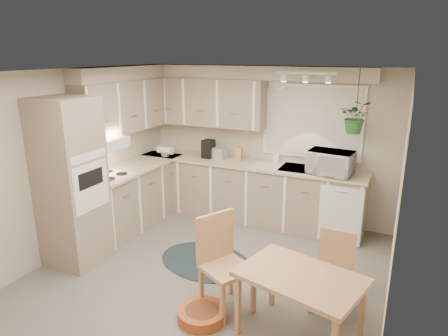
{
  "coord_description": "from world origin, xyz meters",
  "views": [
    {
      "loc": [
        1.98,
        -3.8,
        2.6
      ],
      "look_at": [
        -0.03,
        0.55,
        1.2
      ],
      "focal_mm": 32.0,
      "sensor_mm": 36.0,
      "label": 1
    }
  ],
  "objects": [
    {
      "name": "window_frame",
      "position": [
        0.7,
        2.08,
        1.6
      ],
      "size": [
        1.5,
        0.02,
        1.1
      ],
      "primitive_type": "cube",
      "color": "white",
      "rests_on": "wall_back"
    },
    {
      "name": "counter_back",
      "position": [
        -0.2,
        1.79,
        0.92
      ],
      "size": [
        3.64,
        0.64,
        0.04
      ],
      "primitive_type": "cube",
      "color": "tan",
      "rests_on": "base_cab_back"
    },
    {
      "name": "ceiling",
      "position": [
        0.0,
        0.0,
        2.4
      ],
      "size": [
        4.2,
        4.2,
        0.0
      ],
      "primitive_type": "plane",
      "color": "silver",
      "rests_on": "wall_back"
    },
    {
      "name": "braided_rug",
      "position": [
        -0.16,
        0.27,
        0.01
      ],
      "size": [
        1.41,
        1.15,
        0.01
      ],
      "primitive_type": "ellipsoid",
      "rotation": [
        0.0,
        0.0,
        -0.18
      ],
      "color": "black",
      "rests_on": "floor"
    },
    {
      "name": "wall_right",
      "position": [
        2.0,
        0.0,
        1.2
      ],
      "size": [
        0.04,
        4.2,
        2.4
      ],
      "primitive_type": "cube",
      "color": "#B7AC98",
      "rests_on": "floor"
    },
    {
      "name": "upper_cab_back",
      "position": [
        -1.0,
        1.93,
        1.83
      ],
      "size": [
        2.0,
        0.35,
        0.75
      ],
      "primitive_type": "cube",
      "color": "gray",
      "rests_on": "wall_back"
    },
    {
      "name": "upper_cab_left",
      "position": [
        -1.82,
        1.0,
        1.83
      ],
      "size": [
        0.35,
        2.0,
        0.75
      ],
      "primitive_type": "cube",
      "color": "gray",
      "rests_on": "wall_left"
    },
    {
      "name": "wall_back",
      "position": [
        0.0,
        2.1,
        1.2
      ],
      "size": [
        4.0,
        0.04,
        2.4
      ],
      "primitive_type": "cube",
      "color": "#B7AC98",
      "rests_on": "floor"
    },
    {
      "name": "wall_left",
      "position": [
        -2.0,
        0.0,
        1.2
      ],
      "size": [
        0.04,
        4.2,
        2.4
      ],
      "primitive_type": "cube",
      "color": "#B7AC98",
      "rests_on": "floor"
    },
    {
      "name": "track_light_bar",
      "position": [
        0.7,
        1.55,
        2.33
      ],
      "size": [
        0.8,
        0.04,
        0.04
      ],
      "primitive_type": "cube",
      "color": "silver",
      "rests_on": "ceiling"
    },
    {
      "name": "cooktop",
      "position": [
        -1.68,
        0.3,
        0.94
      ],
      "size": [
        0.52,
        0.58,
        0.02
      ],
      "primitive_type": "cube",
      "color": "silver",
      "rests_on": "counter_left"
    },
    {
      "name": "wall_front",
      "position": [
        0.0,
        -2.1,
        1.2
      ],
      "size": [
        4.0,
        0.04,
        2.4
      ],
      "primitive_type": "cube",
      "color": "#B7AC98",
      "rests_on": "floor"
    },
    {
      "name": "knife_block",
      "position": [
        -0.37,
        1.85,
        1.04
      ],
      "size": [
        0.1,
        0.1,
        0.21
      ],
      "primitive_type": "cube",
      "rotation": [
        0.0,
        0.0,
        0.09
      ],
      "color": "tan",
      "rests_on": "counter_back"
    },
    {
      "name": "chair_left",
      "position": [
        0.5,
        -0.51,
        0.5
      ],
      "size": [
        0.64,
        0.64,
        1.01
      ],
      "primitive_type": "cube",
      "rotation": [
        0.0,
        0.0,
        -2.08
      ],
      "color": "tan",
      "rests_on": "floor"
    },
    {
      "name": "counter_left",
      "position": [
        -1.69,
        0.88,
        0.92
      ],
      "size": [
        0.64,
        1.89,
        0.04
      ],
      "primitive_type": "cube",
      "color": "tan",
      "rests_on": "base_cab_left"
    },
    {
      "name": "microwave",
      "position": [
        1.08,
        1.7,
        1.14
      ],
      "size": [
        0.64,
        0.4,
        0.41
      ],
      "primitive_type": "imported",
      "rotation": [
        0.0,
        0.0,
        -0.1
      ],
      "color": "silver",
      "rests_on": "counter_back"
    },
    {
      "name": "base_cab_back",
      "position": [
        -0.2,
        1.8,
        0.45
      ],
      "size": [
        3.6,
        0.6,
        0.9
      ],
      "primitive_type": "cube",
      "color": "gray",
      "rests_on": "floor"
    },
    {
      "name": "sink",
      "position": [
        0.7,
        1.8,
        0.9
      ],
      "size": [
        0.7,
        0.48,
        0.1
      ],
      "primitive_type": "cube",
      "color": "#B5B7BD",
      "rests_on": "counter_back"
    },
    {
      "name": "wall_clock",
      "position": [
        0.15,
        2.07,
        2.18
      ],
      "size": [
        0.3,
        0.03,
        0.3
      ],
      "primitive_type": "cylinder",
      "rotation": [
        1.57,
        0.0,
        0.0
      ],
      "color": "#DEC44E",
      "rests_on": "wall_back"
    },
    {
      "name": "soffit_back",
      "position": [
        -0.2,
        1.95,
        2.3
      ],
      "size": [
        3.6,
        0.3,
        0.2
      ],
      "primitive_type": "cube",
      "color": "#B7AC98",
      "rests_on": "wall_back"
    },
    {
      "name": "dishwasher_front",
      "position": [
        1.3,
        1.49,
        0.42
      ],
      "size": [
        0.58,
        0.02,
        0.83
      ],
      "primitive_type": "cube",
      "color": "silver",
      "rests_on": "base_cab_back"
    },
    {
      "name": "dining_table",
      "position": [
        1.28,
        -0.65,
        0.34
      ],
      "size": [
        1.22,
        0.97,
        0.68
      ],
      "primitive_type": "cube",
      "rotation": [
        0.0,
        0.0,
        -0.26
      ],
      "color": "tan",
      "rests_on": "floor"
    },
    {
      "name": "oven_stack",
      "position": [
        -1.68,
        -0.38,
        1.05
      ],
      "size": [
        0.65,
        0.65,
        2.1
      ],
      "primitive_type": "cube",
      "color": "gray",
      "rests_on": "floor"
    },
    {
      "name": "base_cab_left",
      "position": [
        -1.7,
        0.88,
        0.45
      ],
      "size": [
        0.6,
        1.85,
        0.9
      ],
      "primitive_type": "cube",
      "color": "gray",
      "rests_on": "floor"
    },
    {
      "name": "window_blinds",
      "position": [
        0.7,
        2.07,
        1.6
      ],
      "size": [
        1.4,
        0.02,
        1.0
      ],
      "primitive_type": "cube",
      "color": "silver",
      "rests_on": "wall_back"
    },
    {
      "name": "range_hood",
      "position": [
        -1.7,
        0.3,
        1.4
      ],
      "size": [
        0.4,
        0.6,
        0.14
      ],
      "primitive_type": "cube",
      "color": "silver",
      "rests_on": "upper_cab_left"
    },
    {
      "name": "wall_oven_face",
      "position": [
        -1.35,
        -0.38,
        1.05
      ],
      "size": [
        0.02,
        0.56,
        0.58
      ],
      "primitive_type": "cube",
      "color": "silver",
      "rests_on": "oven_stack"
    },
    {
      "name": "soap_bottle",
      "position": [
        0.21,
        1.95,
        0.98
      ],
      "size": [
        0.09,
        0.19,
        0.09
      ],
      "primitive_type": "imported",
      "rotation": [
        0.0,
        0.0,
        0.05
      ],
      "color": "silver",
      "rests_on": "counter_back"
    },
    {
      "name": "hanging_plant",
      "position": [
        1.36,
        1.7,
        1.72
      ],
      "size": [
        0.47,
        0.51,
        0.34
      ],
      "primitive_type": "imported",
      "rotation": [
        0.0,
        0.0,
        0.18
      ],
      "color": "#245B26",
      "rests_on": "ceiling"
    },
    {
      "name": "coffee_maker",
      "position": [
        -0.89,
        1.8,
        1.09
      ],
      "size": [
        0.17,
        0.21,
        0.29
      ],
      "primitive_type": "cube",
      "rotation": [
        0.0,
        0.0,
        -0.03
      ],
      "color": "black",
      "rests_on": "counter_back"
    },
    {
      "name": "chair_back",
      "position": [
        1.47,
        -0.06,
        0.41
      ],
      "size": [
        0.41,
        0.41,
        0.83
      ],
      "primitive_type": "cube",
      "rotation": [
        0.0,
        0.0,
        3.09
      ],
      "color": "tan",
      "rests_on": "floor"
    },
    {
      "name": "toaster",
      "position": [
        -0.74,
        1.82,
        1.03
      ],
      "size": [
        0.31,
        0.22,
        0.17
      ],
      "primitive_type": "cube",
      "rotation": [
        0.0,
        0.0,
        -0.19
      ],
      "color": "#B5B7BD",
      "rests_on": "counter_back"
    },
    {
      "name": "floor",
      "position": [
        0.0,
        0.0,
        0.0
      ],
      "size": [
        4.2,
        4.2,
        0.0
      ],
      "primitive_type": "plane",
      "color": "slate",
      "rests_on": "ground"
    },
    {
      "name": "pet_bed",
      "position": [
        0.34,
        -0.78,
        0.06
      ],
      "size": [
        0.56,
        0.56,
        0.11
      ],
      "primitive_type": "cylinder",
      "rotation": [
        0.0,
        0.0,
        -0.14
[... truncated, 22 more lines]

